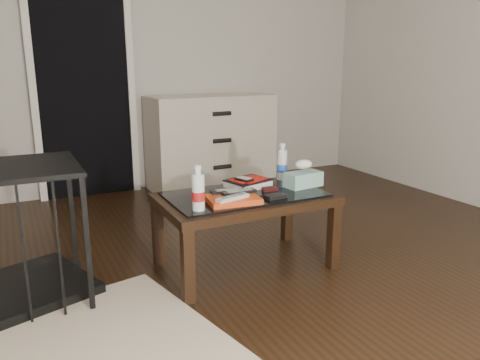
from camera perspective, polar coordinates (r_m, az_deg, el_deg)
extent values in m
plane|color=black|center=(2.52, 1.58, -14.54)|extent=(5.00, 5.00, 0.00)
plane|color=#B8B1A9|center=(4.57, -13.81, 15.58)|extent=(5.00, 0.00, 5.00)
cube|color=black|center=(4.46, -18.54, 10.80)|extent=(0.80, 0.05, 2.00)
cube|color=silver|center=(4.39, -23.97, 10.28)|extent=(0.06, 0.04, 2.04)
cube|color=silver|center=(4.52, -13.12, 11.19)|extent=(0.06, 0.04, 2.04)
cube|color=black|center=(2.43, -6.37, -10.41)|extent=(0.06, 0.06, 0.40)
cube|color=black|center=(2.85, 11.36, -6.82)|extent=(0.06, 0.06, 0.40)
cube|color=black|center=(2.89, -9.98, -6.46)|extent=(0.06, 0.06, 0.40)
cube|color=black|center=(3.25, 5.76, -3.96)|extent=(0.06, 0.06, 0.40)
cube|color=black|center=(2.75, 0.63, -2.37)|extent=(1.00, 0.60, 0.05)
cube|color=black|center=(2.74, 0.63, -1.75)|extent=(0.90, 0.50, 0.01)
cube|color=beige|center=(4.60, -3.54, 4.67)|extent=(1.21, 0.54, 0.90)
cylinder|color=black|center=(4.40, -2.17, 1.60)|extent=(0.18, 0.05, 0.04)
cylinder|color=black|center=(4.35, -2.20, 4.82)|extent=(0.18, 0.05, 0.04)
cylinder|color=black|center=(4.32, -2.23, 8.09)|extent=(0.18, 0.05, 0.04)
cube|color=black|center=(2.40, -18.10, -7.51)|extent=(0.03, 0.03, 0.70)
cube|color=black|center=(2.93, -19.80, -3.74)|extent=(0.03, 0.03, 0.70)
cube|color=#C74012|center=(2.57, -0.88, -2.38)|extent=(0.30, 0.24, 0.03)
cube|color=silver|center=(2.51, -0.91, -2.15)|extent=(0.21, 0.10, 0.02)
cube|color=black|center=(2.62, -0.07, -1.47)|extent=(0.20, 0.06, 0.02)
cube|color=black|center=(2.64, -1.41, -1.33)|extent=(0.21, 0.08, 0.02)
cube|color=black|center=(2.87, 0.98, -0.40)|extent=(0.29, 0.26, 0.05)
cube|color=red|center=(2.87, 0.85, 0.11)|extent=(0.22, 0.17, 0.01)
cube|color=black|center=(2.83, 0.51, 0.13)|extent=(0.09, 0.12, 0.02)
cube|color=black|center=(2.80, 3.69, -1.10)|extent=(0.10, 0.06, 0.02)
cube|color=black|center=(2.65, 4.34, -2.00)|extent=(0.12, 0.08, 0.02)
cylinder|color=white|center=(2.41, -5.13, -0.95)|extent=(0.07, 0.07, 0.24)
cylinder|color=white|center=(3.06, 5.15, 2.28)|extent=(0.07, 0.07, 0.24)
cube|color=#227D6E|center=(2.91, 7.71, 0.09)|extent=(0.24, 0.15, 0.09)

